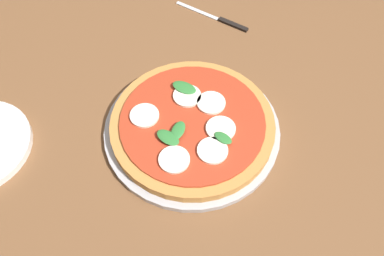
# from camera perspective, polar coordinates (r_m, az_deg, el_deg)

# --- Properties ---
(ground_plane) EXTENTS (6.00, 6.00, 0.00)m
(ground_plane) POSITION_cam_1_polar(r_m,az_deg,el_deg) (1.42, -0.66, -16.01)
(ground_plane) COLOR #2D2B28
(dining_table) EXTENTS (1.33, 1.13, 0.76)m
(dining_table) POSITION_cam_1_polar(r_m,az_deg,el_deg) (0.81, -1.10, -0.99)
(dining_table) COLOR brown
(dining_table) RESTS_ON ground_plane
(serving_tray) EXTENTS (0.31, 0.31, 0.01)m
(serving_tray) POSITION_cam_1_polar(r_m,az_deg,el_deg) (0.70, -0.00, -0.18)
(serving_tray) COLOR #B2B2B7
(serving_tray) RESTS_ON dining_table
(pizza) EXTENTS (0.29, 0.29, 0.03)m
(pizza) POSITION_cam_1_polar(r_m,az_deg,el_deg) (0.69, 0.05, 0.59)
(pizza) COLOR #C6843F
(pizza) RESTS_ON serving_tray
(knife) EXTENTS (0.17, 0.09, 0.01)m
(knife) POSITION_cam_1_polar(r_m,az_deg,el_deg) (0.91, 4.22, 15.47)
(knife) COLOR black
(knife) RESTS_ON dining_table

